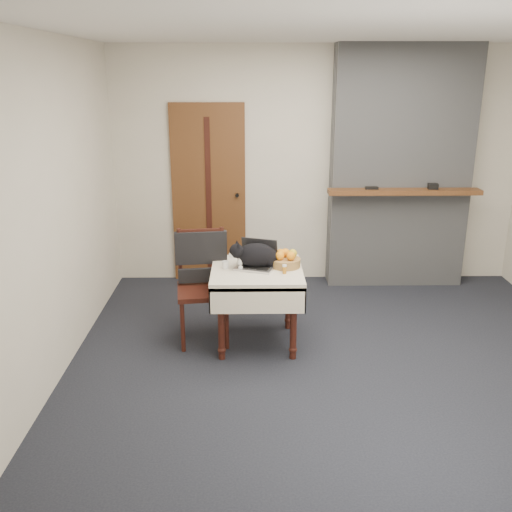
{
  "coord_description": "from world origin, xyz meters",
  "views": [
    {
      "loc": [
        -0.75,
        -4.32,
        2.32
      ],
      "look_at": [
        -0.69,
        0.25,
        0.83
      ],
      "focal_mm": 40.0,
      "sensor_mm": 36.0,
      "label": 1
    }
  ],
  "objects": [
    {
      "name": "door",
      "position": [
        -1.2,
        1.97,
        1.0
      ],
      "size": [
        0.82,
        0.1,
        2.0
      ],
      "color": "brown",
      "rests_on": "ground"
    },
    {
      "name": "room_shell",
      "position": [
        0.0,
        0.46,
        1.76
      ],
      "size": [
        4.52,
        4.01,
        2.61
      ],
      "color": "beige",
      "rests_on": "ground"
    },
    {
      "name": "pill_bottle",
      "position": [
        -0.45,
        0.17,
        0.74
      ],
      "size": [
        0.04,
        0.04,
        0.08
      ],
      "color": "#AD6B15",
      "rests_on": "side_table"
    },
    {
      "name": "side_table",
      "position": [
        -0.68,
        0.3,
        0.59
      ],
      "size": [
        0.78,
        0.78,
        0.7
      ],
      "color": "black",
      "rests_on": "ground"
    },
    {
      "name": "chair",
      "position": [
        -1.17,
        0.45,
        0.64
      ],
      "size": [
        0.5,
        0.49,
        1.0
      ],
      "rotation": [
        0.0,
        0.0,
        0.12
      ],
      "color": "black",
      "rests_on": "ground"
    },
    {
      "name": "ground",
      "position": [
        0.0,
        0.0,
        0.0
      ],
      "size": [
        4.5,
        4.5,
        0.0
      ],
      "primitive_type": "plane",
      "color": "black",
      "rests_on": "ground"
    },
    {
      "name": "chimney",
      "position": [
        0.9,
        1.85,
        1.3
      ],
      "size": [
        1.62,
        0.48,
        2.6
      ],
      "color": "gray",
      "rests_on": "ground"
    },
    {
      "name": "laptop",
      "position": [
        -0.68,
        0.35,
        0.76
      ],
      "size": [
        0.39,
        0.36,
        0.24
      ],
      "rotation": [
        0.0,
        0.0,
        -0.33
      ],
      "color": "#B7B7BC",
      "rests_on": "side_table"
    },
    {
      "name": "desk_clutter",
      "position": [
        -0.53,
        0.38,
        0.7
      ],
      "size": [
        0.13,
        0.11,
        0.01
      ],
      "primitive_type": "cube",
      "rotation": [
        0.0,
        0.0,
        0.64
      ],
      "color": "black",
      "rests_on": "side_table"
    },
    {
      "name": "fruit_basket",
      "position": [
        -0.43,
        0.36,
        0.76
      ],
      "size": [
        0.26,
        0.26,
        0.15
      ],
      "color": "#A47942",
      "rests_on": "side_table"
    },
    {
      "name": "cat",
      "position": [
        -0.68,
        0.34,
        0.81
      ],
      "size": [
        0.52,
        0.26,
        0.25
      ],
      "rotation": [
        0.0,
        0.0,
        0.19
      ],
      "color": "black",
      "rests_on": "side_table"
    },
    {
      "name": "cream_jar",
      "position": [
        -0.96,
        0.31,
        0.73
      ],
      "size": [
        0.06,
        0.06,
        0.06
      ],
      "primitive_type": "cylinder",
      "color": "white",
      "rests_on": "side_table"
    }
  ]
}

